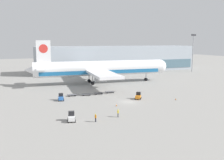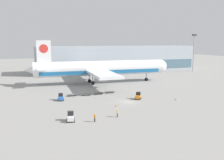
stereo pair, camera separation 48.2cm
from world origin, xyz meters
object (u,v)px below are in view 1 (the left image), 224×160
airplane_main (99,69)px  traffic_cone_far (176,99)px  traffic_cone_near (116,105)px  baggage_dolly_lead (72,95)px  baggage_dolly_third (99,93)px  baggage_dolly_second (86,94)px  baggage_tug_mid (138,96)px  ground_crew_near (118,112)px  baggage_tug_foreground (61,97)px  ground_crew_far (96,117)px  baggage_tug_far (71,117)px  baggage_dolly_trail (110,92)px  light_mast (193,50)px

airplane_main → traffic_cone_far: airplane_main is taller
traffic_cone_near → baggage_dolly_lead: bearing=115.2°
baggage_dolly_third → baggage_dolly_second: bearing=-174.7°
baggage_tug_mid → ground_crew_near: baggage_tug_mid is taller
baggage_dolly_second → traffic_cone_near: 15.84m
baggage_tug_foreground → baggage_dolly_third: size_ratio=0.71×
baggage_tug_foreground → baggage_dolly_lead: size_ratio=0.71×
baggage_tug_foreground → baggage_dolly_second: (8.61, 3.64, -0.49)m
ground_crew_far → baggage_tug_far: bearing=51.0°
ground_crew_near → baggage_tug_far: bearing=94.8°
traffic_cone_far → baggage_tug_mid: bearing=151.2°
ground_crew_far → airplane_main: bearing=-31.4°
baggage_dolly_trail → traffic_cone_near: size_ratio=6.63×
baggage_dolly_second → ground_crew_far: size_ratio=2.14×
baggage_tug_foreground → baggage_dolly_lead: (4.28, 4.52, -0.49)m
airplane_main → baggage_dolly_lead: 25.47m
light_mast → ground_crew_far: (-77.93, -62.23, -11.05)m
baggage_tug_far → ground_crew_far: (4.51, -2.42, 0.15)m
baggage_dolly_lead → traffic_cone_near: traffic_cone_near is taller
ground_crew_far → traffic_cone_near: 13.65m
baggage_dolly_lead → baggage_dolly_third: 8.44m
baggage_dolly_lead → ground_crew_near: (4.21, -25.16, 0.69)m
baggage_tug_foreground → traffic_cone_far: (30.41, -12.11, -0.59)m
baggage_tug_foreground → ground_crew_far: baggage_tug_foreground is taller
baggage_tug_foreground → baggage_tug_far: same height
baggage_tug_mid → traffic_cone_far: size_ratio=4.69×
baggage_dolly_lead → baggage_dolly_third: size_ratio=1.00×
airplane_main → baggage_tug_mid: bearing=-82.4°
light_mast → baggage_dolly_lead: 85.24m
light_mast → baggage_tug_foreground: bearing=-153.5°
baggage_dolly_lead → ground_crew_near: 25.52m
ground_crew_near → traffic_cone_near: (3.50, 8.81, -0.81)m
baggage_dolly_second → traffic_cone_near: bearing=-75.3°
ground_crew_far → traffic_cone_near: ground_crew_far is taller
baggage_tug_far → traffic_cone_near: baggage_tug_far is taller
baggage_tug_far → traffic_cone_far: baggage_tug_far is taller
light_mast → baggage_dolly_trail: light_mast is taller
baggage_dolly_third → baggage_dolly_trail: 4.11m
airplane_main → ground_crew_far: bearing=-104.9°
ground_crew_far → traffic_cone_near: (9.17, 10.09, -0.75)m
airplane_main → baggage_dolly_third: size_ratio=15.56×
baggage_tug_foreground → traffic_cone_near: baggage_tug_foreground is taller
ground_crew_near → traffic_cone_far: 23.53m
airplane_main → baggage_tug_far: (-21.72, -43.29, -4.96)m
light_mast → baggage_dolly_third: (-68.06, -36.46, -11.69)m
baggage_dolly_third → traffic_cone_near: size_ratio=6.63×
baggage_dolly_lead → baggage_dolly_third: same height
baggage_tug_foreground → ground_crew_far: bearing=-162.2°
airplane_main → ground_crew_near: (-11.54, -44.42, -4.76)m
baggage_dolly_lead → baggage_dolly_second: size_ratio=1.00×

